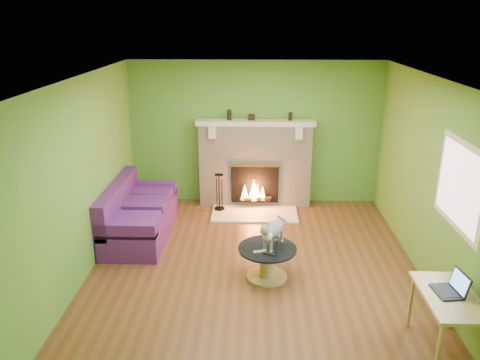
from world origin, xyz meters
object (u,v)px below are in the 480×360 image
at_px(coffee_table, 267,260).
at_px(sofa, 137,215).
at_px(cat, 274,232).
at_px(desk, 449,302).

bearing_deg(coffee_table, sofa, 148.57).
xyz_separation_m(sofa, cat, (2.11, -1.19, 0.31)).
relative_size(sofa, desk, 2.07).
xyz_separation_m(desk, cat, (-1.70, 1.47, 0.05)).
xyz_separation_m(coffee_table, desk, (1.78, -1.42, 0.35)).
bearing_deg(desk, coffee_table, 141.44).
relative_size(desk, cat, 1.38).
bearing_deg(desk, sofa, 145.08).
distance_m(coffee_table, desk, 2.31).
bearing_deg(cat, sofa, 178.66).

